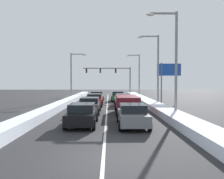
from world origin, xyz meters
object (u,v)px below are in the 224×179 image
object	(u,v)px
sedan_green_right_lane_fourth	(118,96)
street_lamp_right_far	(137,72)
suv_maroon_right_lane_second	(127,103)
sedan_charcoal_center_lane_second	(90,105)
street_lamp_right_mid	(155,64)
sedan_red_center_lane_third	(95,100)
sedan_tan_center_lane_fourth	(97,96)
street_lamp_right_near	(172,55)
sedan_white_right_lane_third	(123,100)
traffic_light_gantry	(113,74)
sedan_black_center_lane_nearest	(82,114)
street_lamp_left_mid	(74,72)
roadside_sign_right	(169,74)
sedan_gray_right_lane_nearest	(132,115)

from	to	relation	value
sedan_green_right_lane_fourth	street_lamp_right_far	world-z (taller)	street_lamp_right_far
suv_maroon_right_lane_second	street_lamp_right_far	distance (m)	23.62
sedan_charcoal_center_lane_second	street_lamp_right_mid	world-z (taller)	street_lamp_right_mid
street_lamp_right_mid	sedan_red_center_lane_third	bearing A→B (deg)	176.25
street_lamp_right_far	sedan_green_right_lane_fourth	bearing A→B (deg)	-114.78
sedan_red_center_lane_third	street_lamp_right_mid	bearing A→B (deg)	-3.75
sedan_tan_center_lane_fourth	street_lamp_right_near	world-z (taller)	street_lamp_right_near
suv_maroon_right_lane_second	street_lamp_right_far	world-z (taller)	street_lamp_right_far
sedan_green_right_lane_fourth	sedan_red_center_lane_third	distance (m)	7.75
sedan_white_right_lane_third	street_lamp_right_mid	world-z (taller)	street_lamp_right_mid
sedan_green_right_lane_fourth	traffic_light_gantry	distance (m)	15.78
sedan_black_center_lane_nearest	street_lamp_left_mid	bearing A→B (deg)	100.45
sedan_red_center_lane_third	sedan_tan_center_lane_fourth	bearing A→B (deg)	90.65
roadside_sign_right	suv_maroon_right_lane_second	bearing A→B (deg)	-124.62
traffic_light_gantry	street_lamp_left_mid	bearing A→B (deg)	-115.97
street_lamp_right_near	roadside_sign_right	world-z (taller)	street_lamp_right_near
sedan_tan_center_lane_fourth	street_lamp_right_mid	xyz separation A→B (m)	(7.41, -7.17, 4.34)
suv_maroon_right_lane_second	sedan_tan_center_lane_fourth	xyz separation A→B (m)	(-3.49, 13.50, -0.25)
sedan_gray_right_lane_nearest	street_lamp_left_mid	bearing A→B (deg)	108.83
traffic_light_gantry	street_lamp_right_near	size ratio (longest dim) A/B	1.20
street_lamp_right_near	street_lamp_right_far	world-z (taller)	street_lamp_right_near
sedan_charcoal_center_lane_second	street_lamp_right_near	bearing A→B (deg)	-19.15
street_lamp_right_far	street_lamp_right_near	bearing A→B (deg)	-90.51
sedan_gray_right_lane_nearest	street_lamp_right_mid	world-z (taller)	street_lamp_right_mid
sedan_tan_center_lane_fourth	suv_maroon_right_lane_second	bearing A→B (deg)	-75.51
sedan_white_right_lane_third	street_lamp_right_near	bearing A→B (deg)	-67.96
traffic_light_gantry	street_lamp_left_mid	world-z (taller)	street_lamp_left_mid
street_lamp_right_near	street_lamp_right_far	size ratio (longest dim) A/B	1.07
sedan_green_right_lane_fourth	traffic_light_gantry	xyz separation A→B (m)	(-0.38, 15.27, 3.96)
sedan_green_right_lane_fourth	street_lamp_right_near	xyz separation A→B (m)	(3.95, -15.91, 4.47)
sedan_red_center_lane_third	street_lamp_left_mid	world-z (taller)	street_lamp_left_mid
suv_maroon_right_lane_second	sedan_tan_center_lane_fourth	size ratio (longest dim) A/B	1.09
sedan_white_right_lane_third	sedan_red_center_lane_third	world-z (taller)	same
sedan_white_right_lane_third	sedan_black_center_lane_nearest	world-z (taller)	same
street_lamp_right_far	sedan_white_right_lane_third	bearing A→B (deg)	-103.43
sedan_gray_right_lane_nearest	suv_maroon_right_lane_second	size ratio (longest dim) A/B	0.92
sedan_red_center_lane_third	sedan_black_center_lane_nearest	bearing A→B (deg)	-90.34
sedan_black_center_lane_nearest	street_lamp_right_far	distance (m)	29.66
sedan_black_center_lane_nearest	street_lamp_right_far	world-z (taller)	street_lamp_right_far
sedan_red_center_lane_third	street_lamp_right_mid	xyz separation A→B (m)	(7.33, -0.48, 4.34)
sedan_gray_right_lane_nearest	street_lamp_right_near	world-z (taller)	street_lamp_right_near
sedan_gray_right_lane_nearest	street_lamp_right_mid	xyz separation A→B (m)	(4.00, 12.15, 4.34)
street_lamp_right_near	sedan_white_right_lane_third	bearing A→B (deg)	112.04
sedan_gray_right_lane_nearest	sedan_black_center_lane_nearest	xyz separation A→B (m)	(-3.41, 0.36, 0.00)
sedan_charcoal_center_lane_second	street_lamp_left_mid	distance (m)	15.98
sedan_tan_center_lane_fourth	roadside_sign_right	world-z (taller)	roadside_sign_right
sedan_green_right_lane_fourth	roadside_sign_right	xyz separation A→B (m)	(6.66, -4.73, 3.25)
suv_maroon_right_lane_second	roadside_sign_right	distance (m)	11.56
suv_maroon_right_lane_second	sedan_red_center_lane_third	xyz separation A→B (m)	(-3.41, 6.81, -0.25)
sedan_red_center_lane_third	street_lamp_right_far	xyz separation A→B (m)	(7.27, 16.15, 4.17)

